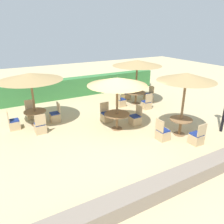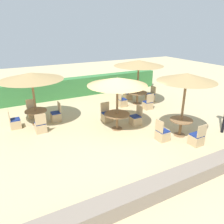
{
  "view_description": "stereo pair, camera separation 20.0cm",
  "coord_description": "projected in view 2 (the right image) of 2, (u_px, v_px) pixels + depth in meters",
  "views": [
    {
      "loc": [
        -4.34,
        -7.16,
        4.38
      ],
      "look_at": [
        0.0,
        0.6,
        0.9
      ],
      "focal_mm": 35.0,
      "sensor_mm": 36.0,
      "label": 1
    },
    {
      "loc": [
        -4.17,
        -7.26,
        4.38
      ],
      "look_at": [
        0.0,
        0.6,
        0.9
      ],
      "focal_mm": 35.0,
      "sensor_mm": 36.0,
      "label": 2
    }
  ],
  "objects": [
    {
      "name": "round_table_back_left",
      "position": [
        36.0,
        113.0,
        10.35
      ],
      "size": [
        1.01,
        1.01,
        0.7
      ],
      "color": "olive",
      "rests_on": "ground_plane"
    },
    {
      "name": "ground_plane",
      "position": [
        119.0,
        136.0,
        9.38
      ],
      "size": [
        40.0,
        40.0,
        0.0
      ],
      "primitive_type": "plane",
      "color": "#C6B284"
    },
    {
      "name": "parasol_back_left",
      "position": [
        31.0,
        76.0,
        9.7
      ],
      "size": [
        2.86,
        2.86,
        2.49
      ],
      "color": "olive",
      "rests_on": "ground_plane"
    },
    {
      "name": "patio_chair_center_north",
      "position": [
        107.0,
        116.0,
        10.77
      ],
      "size": [
        0.46,
        0.46,
        0.93
      ],
      "rotation": [
        0.0,
        0.0,
        3.14
      ],
      "color": "tan",
      "rests_on": "ground_plane"
    },
    {
      "name": "patio_chair_front_right_south",
      "position": [
        197.0,
        139.0,
        8.59
      ],
      "size": [
        0.46,
        0.46,
        0.93
      ],
      "color": "tan",
      "rests_on": "ground_plane"
    },
    {
      "name": "patio_chair_center_east",
      "position": [
        136.0,
        119.0,
        10.4
      ],
      "size": [
        0.46,
        0.46,
        0.93
      ],
      "rotation": [
        0.0,
        0.0,
        1.57
      ],
      "color": "tan",
      "rests_on": "ground_plane"
    },
    {
      "name": "patio_chair_back_right_north",
      "position": [
        127.0,
        95.0,
        14.09
      ],
      "size": [
        0.46,
        0.46,
        0.93
      ],
      "rotation": [
        0.0,
        0.0,
        3.14
      ],
      "color": "tan",
      "rests_on": "ground_plane"
    },
    {
      "name": "parasol_center",
      "position": [
        117.0,
        82.0,
        9.23
      ],
      "size": [
        2.59,
        2.59,
        2.39
      ],
      "color": "olive",
      "rests_on": "ground_plane"
    },
    {
      "name": "patio_chair_back_left_east",
      "position": [
        56.0,
        116.0,
        10.83
      ],
      "size": [
        0.46,
        0.46,
        0.93
      ],
      "rotation": [
        0.0,
        0.0,
        1.57
      ],
      "color": "tan",
      "rests_on": "ground_plane"
    },
    {
      "name": "parasol_back_right",
      "position": [
        139.0,
        63.0,
        12.44
      ],
      "size": [
        2.85,
        2.85,
        2.62
      ],
      "color": "olive",
      "rests_on": "ground_plane"
    },
    {
      "name": "patio_chair_back_left_west",
      "position": [
        15.0,
        123.0,
        10.03
      ],
      "size": [
        0.46,
        0.46,
        0.93
      ],
      "rotation": [
        0.0,
        0.0,
        -1.57
      ],
      "color": "tan",
      "rests_on": "ground_plane"
    },
    {
      "name": "patio_chair_back_right_south",
      "position": [
        148.0,
        105.0,
        12.37
      ],
      "size": [
        0.46,
        0.46,
        0.93
      ],
      "color": "tan",
      "rests_on": "ground_plane"
    },
    {
      "name": "patio_chair_back_left_north",
      "position": [
        32.0,
        113.0,
        11.22
      ],
      "size": [
        0.46,
        0.46,
        0.93
      ],
      "rotation": [
        0.0,
        0.0,
        3.14
      ],
      "color": "tan",
      "rests_on": "ground_plane"
    },
    {
      "name": "patio_chair_back_right_east",
      "position": [
        150.0,
        97.0,
        13.73
      ],
      "size": [
        0.46,
        0.46,
        0.93
      ],
      "rotation": [
        0.0,
        0.0,
        1.57
      ],
      "color": "tan",
      "rests_on": "ground_plane"
    },
    {
      "name": "parasol_front_right",
      "position": [
        187.0,
        78.0,
        8.54
      ],
      "size": [
        2.33,
        2.33,
        2.7
      ],
      "color": "olive",
      "rests_on": "ground_plane"
    },
    {
      "name": "patio_chair_front_right_west",
      "position": [
        162.0,
        134.0,
        8.95
      ],
      "size": [
        0.46,
        0.46,
        0.93
      ],
      "rotation": [
        0.0,
        0.0,
        -1.57
      ],
      "color": "tan",
      "rests_on": "ground_plane"
    },
    {
      "name": "round_table_back_right",
      "position": [
        137.0,
        94.0,
        13.12
      ],
      "size": [
        1.15,
        1.15,
        0.72
      ],
      "color": "olive",
      "rests_on": "ground_plane"
    },
    {
      "name": "stone_border",
      "position": [
        179.0,
        179.0,
        6.36
      ],
      "size": [
        10.0,
        0.56,
        0.46
      ],
      "primitive_type": "cube",
      "color": "gray",
      "rests_on": "ground_plane"
    },
    {
      "name": "patio_chair_back_right_west",
      "position": [
        122.0,
        102.0,
        12.8
      ],
      "size": [
        0.46,
        0.46,
        0.93
      ],
      "rotation": [
        0.0,
        0.0,
        -1.57
      ],
      "color": "tan",
      "rests_on": "ground_plane"
    },
    {
      "name": "hedge_row",
      "position": [
        71.0,
        88.0,
        14.46
      ],
      "size": [
        13.0,
        0.7,
        1.23
      ],
      "primitive_type": "cube",
      "color": "#387A3D",
      "rests_on": "ground_plane"
    },
    {
      "name": "patio_chair_back_left_south",
      "position": [
        41.0,
        127.0,
        9.64
      ],
      "size": [
        0.46,
        0.46,
        0.93
      ],
      "color": "tan",
      "rests_on": "ground_plane"
    },
    {
      "name": "round_table_front_right",
      "position": [
        181.0,
        123.0,
        9.26
      ],
      "size": [
        0.95,
        0.95,
        0.73
      ],
      "color": "olive",
      "rests_on": "ground_plane"
    },
    {
      "name": "round_table_center",
      "position": [
        117.0,
        117.0,
        9.82
      ],
      "size": [
        1.14,
        1.14,
        0.75
      ],
      "color": "olive",
      "rests_on": "ground_plane"
    }
  ]
}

